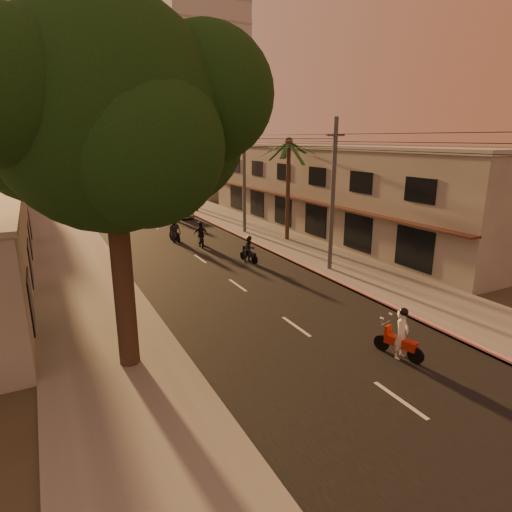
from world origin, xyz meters
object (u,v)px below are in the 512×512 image
object	(u,v)px
scooter_mid_a	(249,250)
scooter_mid_b	(201,235)
scooter_far_b	(174,212)
scooter_far_c	(132,200)
scooter_red	(401,336)
palm_tree	(289,148)
parked_car	(182,211)
broadleaf_tree	(121,117)
scooter_far_a	(175,230)

from	to	relation	value
scooter_mid_a	scooter_mid_b	distance (m)	5.58
scooter_far_b	scooter_far_c	xyz separation A→B (m)	(-1.96, 10.48, -0.05)
scooter_red	scooter_mid_a	distance (m)	13.85
scooter_far_b	palm_tree	bearing A→B (deg)	-80.54
palm_tree	scooter_far_b	bearing A→B (deg)	113.77
scooter_mid_a	scooter_far_b	xyz separation A→B (m)	(-0.08, 16.52, 0.06)
palm_tree	scooter_far_b	world-z (taller)	palm_tree
scooter_mid_a	scooter_far_c	world-z (taller)	scooter_far_c
scooter_red	parked_car	size ratio (longest dim) A/B	0.50
broadleaf_tree	scooter_mid_b	size ratio (longest dim) A/B	6.30
scooter_mid_b	parked_car	distance (m)	12.57
scooter_far_a	scooter_far_b	size ratio (longest dim) A/B	1.07
broadleaf_tree	palm_tree	bearing A→B (deg)	43.48
broadleaf_tree	scooter_mid_a	world-z (taller)	broadleaf_tree
scooter_red	scooter_mid_b	xyz separation A→B (m)	(-0.72, 19.25, -0.00)
scooter_far_a	scooter_far_c	xyz separation A→B (m)	(0.58, 19.13, -0.07)
scooter_mid_a	parked_car	distance (m)	17.78
scooter_mid_b	scooter_far_a	size ratio (longest dim) A/B	0.96
scooter_red	scooter_far_a	xyz separation A→B (m)	(-1.97, 21.70, 0.01)
scooter_red	scooter_mid_a	world-z (taller)	scooter_red
scooter_far_c	scooter_mid_b	bearing A→B (deg)	-74.56
broadleaf_tree	scooter_red	xyz separation A→B (m)	(8.59, -4.12, -7.60)
broadleaf_tree	scooter_far_b	size ratio (longest dim) A/B	6.44
scooter_mid_a	parked_car	xyz separation A→B (m)	(1.05, 17.75, -0.15)
scooter_far_a	scooter_far_b	bearing A→B (deg)	68.27
palm_tree	scooter_mid_a	xyz separation A→B (m)	(-5.37, -4.14, -6.35)
broadleaf_tree	scooter_far_a	bearing A→B (deg)	69.37
scooter_far_a	scooter_far_b	distance (m)	9.02
scooter_far_a	scooter_far_c	bearing A→B (deg)	82.91
palm_tree	parked_car	xyz separation A→B (m)	(-4.32, 13.61, -6.50)
scooter_far_b	parked_car	distance (m)	1.69
scooter_mid_a	scooter_far_b	bearing A→B (deg)	78.79
scooter_mid_b	scooter_far_c	xyz separation A→B (m)	(-0.68, 21.58, -0.05)
scooter_far_b	parked_car	xyz separation A→B (m)	(1.14, 1.23, -0.22)
palm_tree	parked_car	distance (m)	15.69
palm_tree	scooter_far_c	distance (m)	24.85
scooter_red	scooter_far_b	distance (m)	30.36
broadleaf_tree	scooter_mid_b	bearing A→B (deg)	62.49
palm_tree	scooter_red	distance (m)	19.97
scooter_mid_a	scooter_far_c	bearing A→B (deg)	82.84
scooter_mid_b	scooter_far_c	bearing A→B (deg)	105.25
scooter_far_c	scooter_mid_a	bearing A→B (deg)	-72.03
parked_car	scooter_mid_a	bearing A→B (deg)	-94.70
scooter_mid_a	scooter_far_a	distance (m)	8.29
scooter_mid_a	scooter_far_b	world-z (taller)	scooter_far_b
scooter_red	scooter_far_c	distance (m)	40.86
scooter_far_c	broadleaf_tree	bearing A→B (deg)	-87.46
broadleaf_tree	scooter_mid_a	size ratio (longest dim) A/B	6.83
scooter_mid_a	scooter_far_c	distance (m)	27.07
scooter_mid_b	scooter_far_a	bearing A→B (deg)	130.63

